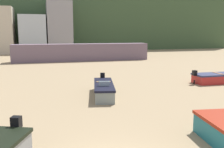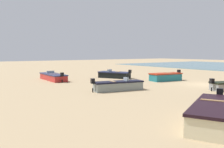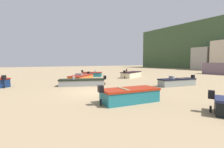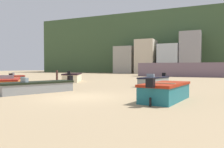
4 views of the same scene
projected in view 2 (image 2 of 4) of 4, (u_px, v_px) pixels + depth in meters
The scene contains 6 objects.
ground_plane at pixel (204, 85), 23.38m from camera, with size 160.00×160.00×0.00m, color #9E8662.
boat_grey_0 at pixel (118, 86), 19.77m from camera, with size 2.03×4.59×1.11m.
boat_black_3 at pixel (114, 75), 29.65m from camera, with size 4.27×3.15×1.11m.
boat_red_6 at pixel (53, 77), 27.29m from camera, with size 5.52×1.69×1.07m.
boat_teal_7 at pixel (166, 77), 26.75m from camera, with size 2.04×4.03×1.19m.
boat_cream_8 at pixel (214, 113), 10.45m from camera, with size 3.68×5.23×1.25m.
Camera 2 is at (-13.69, 20.83, 3.15)m, focal length 37.91 mm.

